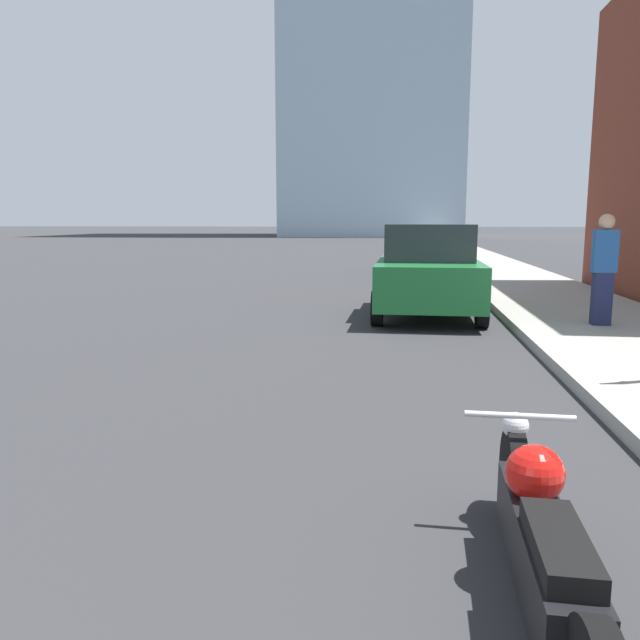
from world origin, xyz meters
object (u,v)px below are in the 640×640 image
parked_car_green (428,272)px  motorcycle (542,541)px  parked_car_blue (424,250)px  pedestrian (604,268)px

parked_car_green → motorcycle: bearing=-88.2°
motorcycle → parked_car_green: parked_car_green is taller
motorcycle → parked_car_green: bearing=92.9°
parked_car_blue → pedestrian: pedestrian is taller
parked_car_green → pedestrian: size_ratio=2.17×
motorcycle → pedestrian: bearing=73.5°
parked_car_green → pedestrian: (2.70, -1.52, 0.21)m
parked_car_green → pedestrian: pedestrian is taller
motorcycle → pedestrian: size_ratio=1.38×
pedestrian → motorcycle: bearing=-108.3°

